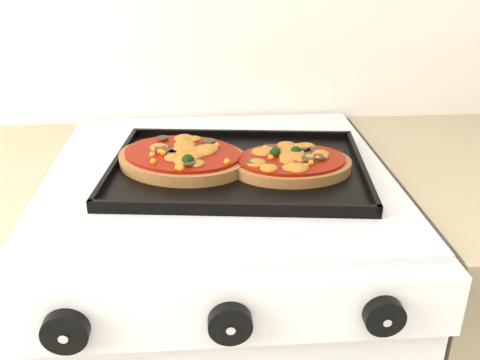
{
  "coord_description": "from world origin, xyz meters",
  "views": [
    {
      "loc": [
        -0.03,
        0.86,
        1.29
      ],
      "look_at": [
        0.03,
        1.64,
        0.92
      ],
      "focal_mm": 40.0,
      "sensor_mm": 36.0,
      "label": 1
    }
  ],
  "objects": [
    {
      "name": "pizza_left",
      "position": [
        -0.07,
        1.7,
        0.94
      ],
      "size": [
        0.27,
        0.25,
        0.03
      ],
      "primitive_type": null,
      "rotation": [
        0.0,
        0.0,
        -0.38
      ],
      "color": "#905D31",
      "rests_on": "baking_tray"
    },
    {
      "name": "baking_tray",
      "position": [
        0.03,
        1.69,
        0.92
      ],
      "size": [
        0.46,
        0.36,
        0.02
      ],
      "primitive_type": "cube",
      "rotation": [
        0.0,
        0.0,
        -0.11
      ],
      "color": "black",
      "rests_on": "stove"
    },
    {
      "name": "pizza_right",
      "position": [
        0.12,
        1.67,
        0.93
      ],
      "size": [
        0.2,
        0.15,
        0.03
      ],
      "primitive_type": null,
      "rotation": [
        0.0,
        0.0,
        0.0
      ],
      "color": "#905D31",
      "rests_on": "baking_tray"
    },
    {
      "name": "knob_left",
      "position": [
        -0.2,
        1.37,
        0.85
      ],
      "size": [
        0.06,
        0.02,
        0.06
      ],
      "primitive_type": "cylinder",
      "rotation": [
        1.57,
        0.0,
        0.0
      ],
      "color": "black",
      "rests_on": "control_panel"
    },
    {
      "name": "knob_right",
      "position": [
        0.19,
        1.37,
        0.85
      ],
      "size": [
        0.05,
        0.02,
        0.05
      ],
      "primitive_type": "cylinder",
      "rotation": [
        1.57,
        0.0,
        0.0
      ],
      "color": "black",
      "rests_on": "control_panel"
    },
    {
      "name": "knob_center",
      "position": [
        -0.01,
        1.37,
        0.85
      ],
      "size": [
        0.05,
        0.02,
        0.05
      ],
      "primitive_type": "cylinder",
      "rotation": [
        1.57,
        0.0,
        0.0
      ],
      "color": "black",
      "rests_on": "control_panel"
    },
    {
      "name": "control_panel",
      "position": [
        -0.01,
        1.39,
        0.85
      ],
      "size": [
        0.6,
        0.02,
        0.09
      ],
      "primitive_type": "cube",
      "color": "white",
      "rests_on": "stove"
    }
  ]
}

